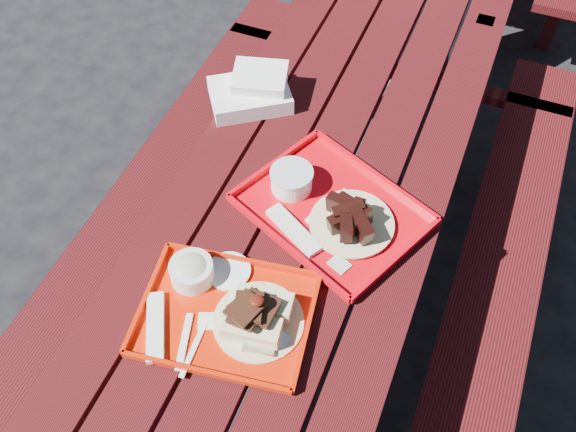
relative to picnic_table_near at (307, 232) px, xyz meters
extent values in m
plane|color=black|center=(0.00, 0.00, -0.56)|extent=(60.00, 60.00, 0.00)
cube|color=#4A0E11|center=(-0.30, 0.00, 0.17)|extent=(0.14, 2.40, 0.04)
cube|color=#4A0E11|center=(-0.15, 0.00, 0.17)|extent=(0.14, 2.40, 0.04)
cube|color=#4A0E11|center=(0.00, 0.00, 0.17)|extent=(0.14, 2.40, 0.04)
cube|color=#4A0E11|center=(0.15, 0.00, 0.17)|extent=(0.14, 2.40, 0.04)
cube|color=#4A0E11|center=(0.30, 0.00, 0.17)|extent=(0.14, 2.40, 0.04)
cube|color=#4A0E11|center=(-0.58, 0.00, -0.13)|extent=(0.25, 2.40, 0.04)
cube|color=#4A0E11|center=(-0.58, 0.84, -0.35)|extent=(0.06, 0.06, 0.42)
cube|color=#4A0E11|center=(0.58, 0.00, -0.13)|extent=(0.25, 2.40, 0.04)
cube|color=#4A0E11|center=(0.58, 0.84, -0.35)|extent=(0.06, 0.06, 0.42)
cube|color=#4A0E11|center=(-0.30, 0.96, -0.19)|extent=(0.06, 0.06, 0.75)
cube|color=#4A0E11|center=(0.30, 0.96, -0.19)|extent=(0.06, 0.06, 0.75)
cube|color=#4A0E11|center=(0.00, 0.96, -0.13)|extent=(1.40, 0.06, 0.04)
cube|color=#4A0E11|center=(0.58, 1.96, -0.35)|extent=(0.06, 0.06, 0.42)
cube|color=red|center=(-0.04, -0.44, 0.20)|extent=(0.44, 0.36, 0.01)
cube|color=red|center=(-0.07, -0.29, 0.21)|extent=(0.39, 0.07, 0.02)
cube|color=red|center=(-0.02, -0.59, 0.21)|extent=(0.39, 0.07, 0.02)
cube|color=red|center=(0.15, -0.41, 0.21)|extent=(0.06, 0.30, 0.02)
cube|color=red|center=(-0.24, -0.47, 0.21)|extent=(0.06, 0.30, 0.02)
cylinder|color=beige|center=(0.04, -0.43, 0.20)|extent=(0.22, 0.22, 0.01)
cube|color=beige|center=(0.04, -0.46, 0.23)|extent=(0.14, 0.08, 0.04)
cube|color=beige|center=(0.04, -0.39, 0.23)|extent=(0.14, 0.08, 0.04)
ellipsoid|color=#4B130A|center=(0.04, -0.43, 0.31)|extent=(0.03, 0.03, 0.01)
cylinder|color=silver|center=(-0.16, -0.37, 0.23)|extent=(0.11, 0.11, 0.05)
ellipsoid|color=#C0C097|center=(-0.16, -0.37, 0.24)|extent=(0.09, 0.09, 0.04)
cylinder|color=white|center=(-0.09, -0.33, 0.21)|extent=(0.11, 0.11, 0.01)
cube|color=white|center=(-0.18, -0.53, 0.21)|extent=(0.12, 0.18, 0.01)
cube|color=white|center=(-0.10, -0.54, 0.20)|extent=(0.06, 0.14, 0.01)
cube|color=white|center=(-0.07, -0.54, 0.20)|extent=(0.02, 0.15, 0.00)
cube|color=white|center=(-0.08, -0.47, 0.20)|extent=(0.06, 0.06, 0.00)
cube|color=red|center=(0.08, -0.05, 0.20)|extent=(0.55, 0.50, 0.01)
cube|color=red|center=(0.15, 0.11, 0.21)|extent=(0.41, 0.19, 0.02)
cube|color=red|center=(0.02, -0.21, 0.21)|extent=(0.41, 0.19, 0.02)
cube|color=red|center=(0.29, -0.14, 0.21)|extent=(0.15, 0.32, 0.02)
cube|color=red|center=(-0.12, 0.04, 0.21)|extent=(0.15, 0.32, 0.02)
cube|color=silver|center=(0.13, -0.07, 0.21)|extent=(0.20, 0.20, 0.01)
cylinder|color=beige|center=(0.15, -0.08, 0.21)|extent=(0.22, 0.22, 0.01)
cylinder|color=silver|center=(-0.04, -0.01, 0.23)|extent=(0.11, 0.11, 0.06)
cylinder|color=silver|center=(-0.04, -0.01, 0.26)|extent=(0.12, 0.12, 0.01)
cube|color=white|center=(0.02, -0.15, 0.21)|extent=(0.18, 0.13, 0.02)
cube|color=#B2C8C1|center=(0.16, -0.20, 0.20)|extent=(0.06, 0.06, 0.00)
cube|color=white|center=(-0.29, 0.27, 0.22)|extent=(0.29, 0.28, 0.05)
cube|color=white|center=(-0.27, 0.30, 0.27)|extent=(0.19, 0.17, 0.04)
camera|label=1|loc=(0.37, -1.07, 1.55)|focal=40.00mm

